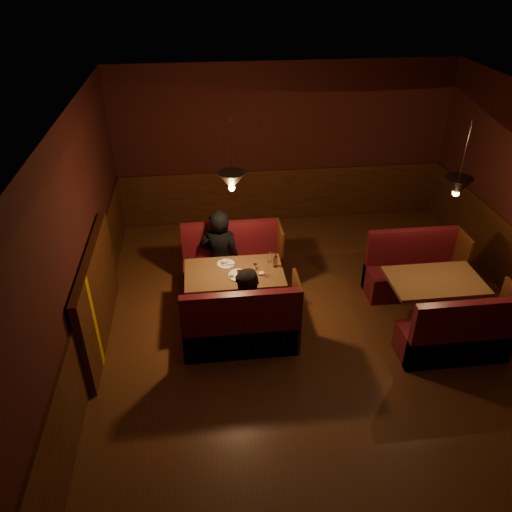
{
  "coord_description": "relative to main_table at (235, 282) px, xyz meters",
  "views": [
    {
      "loc": [
        -1.5,
        -4.98,
        4.48
      ],
      "look_at": [
        -0.83,
        0.65,
        0.95
      ],
      "focal_mm": 35.0,
      "sensor_mm": 36.0,
      "label": 1
    }
  ],
  "objects": [
    {
      "name": "main_table",
      "position": [
        0.0,
        0.0,
        0.0
      ],
      "size": [
        1.34,
        0.81,
        0.94
      ],
      "color": "#532F19",
      "rests_on": "ground"
    },
    {
      "name": "room",
      "position": [
        0.84,
        -0.61,
        0.5
      ],
      "size": [
        6.02,
        7.02,
        2.92
      ],
      "color": "brown",
      "rests_on": "ground"
    },
    {
      "name": "second_bench_near",
      "position": [
        2.68,
        -1.22,
        -0.24
      ],
      "size": [
        1.37,
        0.51,
        0.98
      ],
      "color": "#460B14",
      "rests_on": "ground"
    },
    {
      "name": "diner_a",
      "position": [
        -0.17,
        0.67,
        0.28
      ],
      "size": [
        0.68,
        0.52,
        1.67
      ],
      "primitive_type": "imported",
      "rotation": [
        0.0,
        0.0,
        2.93
      ],
      "color": "black",
      "rests_on": "ground"
    },
    {
      "name": "diner_b",
      "position": [
        0.13,
        -0.62,
        0.17
      ],
      "size": [
        0.85,
        0.76,
        1.46
      ],
      "primitive_type": "imported",
      "rotation": [
        0.0,
        0.0,
        -0.34
      ],
      "color": "black",
      "rests_on": "ground"
    },
    {
      "name": "second_bench_far",
      "position": [
        2.68,
        0.27,
        -0.24
      ],
      "size": [
        1.37,
        0.51,
        0.98
      ],
      "color": "#460B14",
      "rests_on": "ground"
    },
    {
      "name": "main_bench_far",
      "position": [
        0.02,
        0.76,
        -0.23
      ],
      "size": [
        1.48,
        0.53,
        1.01
      ],
      "color": "#460B14",
      "rests_on": "ground"
    },
    {
      "name": "second_table",
      "position": [
        2.65,
        -0.48,
        -0.03
      ],
      "size": [
        1.24,
        0.79,
        0.7
      ],
      "color": "#532F19",
      "rests_on": "ground"
    },
    {
      "name": "main_bench_near",
      "position": [
        0.02,
        -0.76,
        -0.23
      ],
      "size": [
        1.48,
        0.53,
        1.01
      ],
      "color": "#460B14",
      "rests_on": "ground"
    }
  ]
}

